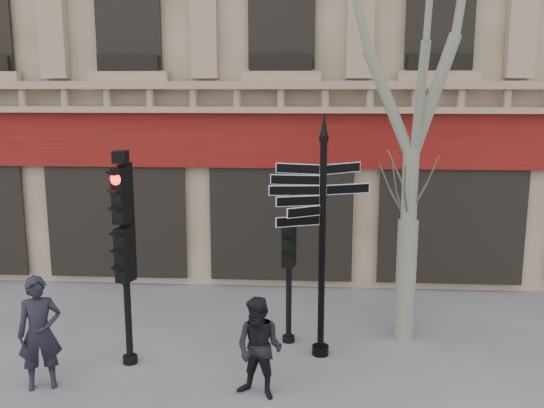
{
  "coord_description": "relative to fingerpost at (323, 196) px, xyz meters",
  "views": [
    {
      "loc": [
        0.69,
        -9.19,
        4.84
      ],
      "look_at": [
        0.06,
        0.6,
        2.92
      ],
      "focal_mm": 40.0,
      "sensor_mm": 36.0,
      "label": 1
    }
  ],
  "objects": [
    {
      "name": "ground",
      "position": [
        -0.91,
        -1.19,
        -2.95
      ],
      "size": [
        80.0,
        80.0,
        0.0
      ],
      "primitive_type": "plane",
      "color": "#5A5A5E",
      "rests_on": "ground"
    },
    {
      "name": "fingerpost",
      "position": [
        0.0,
        0.0,
        0.0
      ],
      "size": [
        2.14,
        2.14,
        4.4
      ],
      "rotation": [
        0.0,
        0.0,
        0.18
      ],
      "color": "black",
      "rests_on": "ground"
    },
    {
      "name": "traffic_signal_main",
      "position": [
        -3.37,
        -0.56,
        -0.57
      ],
      "size": [
        0.48,
        0.4,
        3.78
      ],
      "rotation": [
        0.0,
        0.0,
        -0.27
      ],
      "color": "black",
      "rests_on": "ground"
    },
    {
      "name": "traffic_signal_secondary",
      "position": [
        -0.6,
        0.53,
        -1.24
      ],
      "size": [
        0.46,
        0.37,
        2.45
      ],
      "rotation": [
        0.0,
        0.0,
        -0.19
      ],
      "color": "black",
      "rests_on": "ground"
    },
    {
      "name": "pedestrian_a",
      "position": [
        -4.53,
        -1.51,
        -2.02
      ],
      "size": [
        0.8,
        0.67,
        1.88
      ],
      "primitive_type": "imported",
      "rotation": [
        0.0,
        0.0,
        0.38
      ],
      "color": "black",
      "rests_on": "ground"
    },
    {
      "name": "pedestrian_b",
      "position": [
        -0.98,
        -1.59,
        -2.14
      ],
      "size": [
        0.96,
        0.86,
        1.63
      ],
      "primitive_type": "imported",
      "rotation": [
        0.0,
        0.0,
        -0.36
      ],
      "color": "black",
      "rests_on": "ground"
    }
  ]
}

